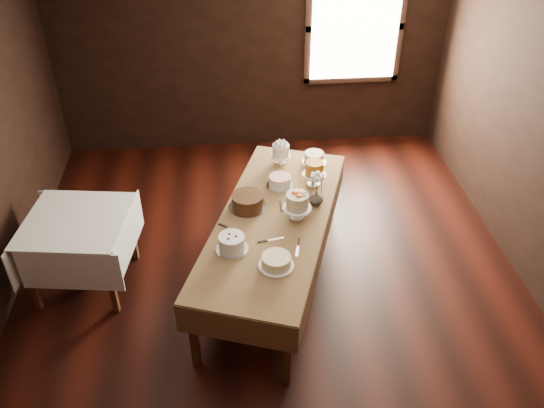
# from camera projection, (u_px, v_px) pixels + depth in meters

# --- Properties ---
(floor) EXTENTS (5.00, 6.00, 0.01)m
(floor) POSITION_uv_depth(u_px,v_px,m) (274.00, 295.00, 5.48)
(floor) COLOR black
(floor) RESTS_ON ground
(ceiling) EXTENTS (5.00, 6.00, 0.01)m
(ceiling) POSITION_uv_depth(u_px,v_px,m) (275.00, 2.00, 3.83)
(ceiling) COLOR beige
(ceiling) RESTS_ON wall_back
(wall_back) EXTENTS (5.00, 0.02, 2.80)m
(wall_back) POSITION_uv_depth(u_px,v_px,m) (251.00, 45.00, 7.07)
(wall_back) COLOR black
(wall_back) RESTS_ON ground
(window) EXTENTS (1.10, 0.05, 1.30)m
(window) POSITION_uv_depth(u_px,v_px,m) (355.00, 28.00, 7.01)
(window) COLOR #FFEABF
(window) RESTS_ON wall_back
(display_table) EXTENTS (1.74, 2.68, 0.77)m
(display_table) POSITION_uv_depth(u_px,v_px,m) (274.00, 223.00, 5.24)
(display_table) COLOR #402112
(display_table) RESTS_ON ground
(side_table) EXTENTS (1.05, 1.05, 0.78)m
(side_table) POSITION_uv_depth(u_px,v_px,m) (77.00, 228.00, 5.22)
(side_table) COLOR #402112
(side_table) RESTS_ON ground
(cake_meringue) EXTENTS (0.23, 0.23, 0.23)m
(cake_meringue) POSITION_uv_depth(u_px,v_px,m) (281.00, 154.00, 5.93)
(cake_meringue) COLOR white
(cake_meringue) RESTS_ON display_table
(cake_speckled) EXTENTS (0.26, 0.26, 0.12)m
(cake_speckled) POSITION_uv_depth(u_px,v_px,m) (314.00, 158.00, 5.95)
(cake_speckled) COLOR white
(cake_speckled) RESTS_ON display_table
(cake_lattice) EXTENTS (0.30, 0.30, 0.10)m
(cake_lattice) POSITION_uv_depth(u_px,v_px,m) (280.00, 182.00, 5.60)
(cake_lattice) COLOR silver
(cake_lattice) RESTS_ON display_table
(cake_caramel) EXTENTS (0.25, 0.25, 0.28)m
(cake_caramel) POSITION_uv_depth(u_px,v_px,m) (314.00, 175.00, 5.58)
(cake_caramel) COLOR white
(cake_caramel) RESTS_ON display_table
(cake_chocolate) EXTENTS (0.42, 0.42, 0.14)m
(cake_chocolate) POSITION_uv_depth(u_px,v_px,m) (248.00, 202.00, 5.30)
(cake_chocolate) COLOR silver
(cake_chocolate) RESTS_ON display_table
(cake_flowers) EXTENTS (0.28, 0.28, 0.27)m
(cake_flowers) POSITION_uv_depth(u_px,v_px,m) (297.00, 207.00, 5.14)
(cake_flowers) COLOR white
(cake_flowers) RESTS_ON display_table
(cake_swirl) EXTENTS (0.29, 0.29, 0.14)m
(cake_swirl) POSITION_uv_depth(u_px,v_px,m) (232.00, 243.00, 4.80)
(cake_swirl) COLOR silver
(cake_swirl) RESTS_ON display_table
(cake_cream) EXTENTS (0.33, 0.33, 0.11)m
(cake_cream) POSITION_uv_depth(u_px,v_px,m) (276.00, 262.00, 4.64)
(cake_cream) COLOR white
(cake_cream) RESTS_ON display_table
(cake_server_a) EXTENTS (0.24, 0.07, 0.01)m
(cake_server_a) POSITION_uv_depth(u_px,v_px,m) (276.00, 239.00, 4.95)
(cake_server_a) COLOR silver
(cake_server_a) RESTS_ON display_table
(cake_server_b) EXTENTS (0.08, 0.24, 0.01)m
(cake_server_b) POSITION_uv_depth(u_px,v_px,m) (297.00, 251.00, 4.82)
(cake_server_b) COLOR silver
(cake_server_b) RESTS_ON display_table
(cake_server_c) EXTENTS (0.03, 0.24, 0.01)m
(cake_server_c) POSITION_uv_depth(u_px,v_px,m) (280.00, 201.00, 5.42)
(cake_server_c) COLOR silver
(cake_server_c) RESTS_ON display_table
(cake_server_d) EXTENTS (0.19, 0.18, 0.01)m
(cake_server_d) POSITION_uv_depth(u_px,v_px,m) (306.00, 202.00, 5.40)
(cake_server_d) COLOR silver
(cake_server_d) RESTS_ON display_table
(cake_server_e) EXTENTS (0.21, 0.17, 0.01)m
(cake_server_e) POSITION_uv_depth(u_px,v_px,m) (234.00, 230.00, 5.05)
(cake_server_e) COLOR silver
(cake_server_e) RESTS_ON display_table
(flower_vase) EXTENTS (0.17, 0.17, 0.14)m
(flower_vase) POSITION_uv_depth(u_px,v_px,m) (316.00, 198.00, 5.34)
(flower_vase) COLOR #2D2823
(flower_vase) RESTS_ON display_table
(flower_bouquet) EXTENTS (0.14, 0.14, 0.20)m
(flower_bouquet) POSITION_uv_depth(u_px,v_px,m) (317.00, 181.00, 5.22)
(flower_bouquet) COLOR white
(flower_bouquet) RESTS_ON flower_vase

